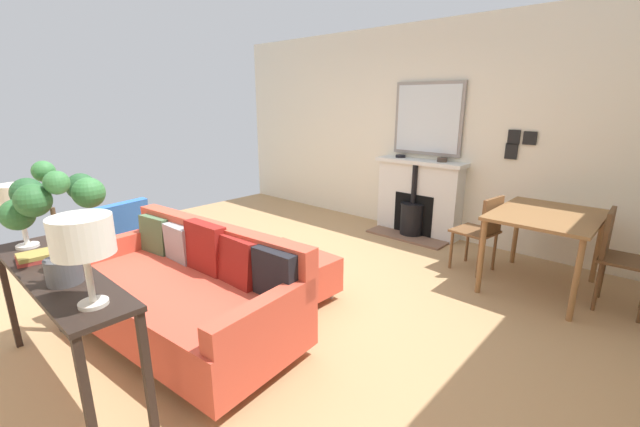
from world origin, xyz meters
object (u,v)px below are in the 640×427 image
(ottoman, at_px, (285,273))
(armchair_accent, at_px, (113,230))
(book_stack, at_px, (40,256))
(mantel_bowl_far, at_px, (442,159))
(fireplace, at_px, (417,201))
(console_table, at_px, (59,287))
(table_lamp_far_end, at_px, (83,238))
(sofa, at_px, (185,292))
(mantel_bowl_near, at_px, (400,156))
(table_lamp_near_end, at_px, (18,200))
(potted_plant, at_px, (53,208))
(dining_chair_by_back_wall, at_px, (617,251))
(dining_chair_near_fireplace, at_px, (482,228))
(dining_table, at_px, (546,223))

(ottoman, distance_m, armchair_accent, 1.99)
(book_stack, bearing_deg, mantel_bowl_far, 171.40)
(fireplace, xyz_separation_m, console_table, (4.23, -0.08, 0.23))
(fireplace, bearing_deg, table_lamp_far_end, 7.18)
(sofa, bearing_deg, mantel_bowl_near, -176.01)
(console_table, height_order, table_lamp_near_end, table_lamp_near_end)
(mantel_bowl_near, distance_m, table_lamp_far_end, 4.35)
(mantel_bowl_far, bearing_deg, table_lamp_near_end, -12.90)
(sofa, bearing_deg, potted_plant, 15.29)
(mantel_bowl_far, height_order, sofa, mantel_bowl_far)
(book_stack, distance_m, dining_chair_by_back_wall, 4.44)
(dining_chair_by_back_wall, bearing_deg, potted_plant, -31.27)
(fireplace, distance_m, dining_chair_by_back_wall, 2.39)
(armchair_accent, bearing_deg, mantel_bowl_near, 156.45)
(potted_plant, height_order, dining_chair_by_back_wall, potted_plant)
(mantel_bowl_near, relative_size, table_lamp_near_end, 0.31)
(ottoman, relative_size, dining_chair_near_fireplace, 1.01)
(console_table, relative_size, dining_table, 1.47)
(sofa, relative_size, dining_table, 1.86)
(potted_plant, bearing_deg, table_lamp_near_end, -90.21)
(mantel_bowl_far, relative_size, sofa, 0.06)
(mantel_bowl_far, xyz_separation_m, dining_chair_near_fireplace, (0.73, 0.85, -0.56))
(console_table, height_order, dining_table, console_table)
(armchair_accent, relative_size, dining_chair_by_back_wall, 0.88)
(fireplace, xyz_separation_m, table_lamp_near_end, (4.23, -0.69, 0.67))
(console_table, distance_m, book_stack, 0.31)
(book_stack, bearing_deg, potted_plant, 90.31)
(armchair_accent, height_order, dining_chair_near_fireplace, dining_chair_near_fireplace)
(armchair_accent, bearing_deg, sofa, 85.55)
(dining_chair_by_back_wall, bearing_deg, book_stack, -36.76)
(fireplace, relative_size, book_stack, 4.36)
(ottoman, height_order, dining_chair_near_fireplace, dining_chair_near_fireplace)
(table_lamp_near_end, bearing_deg, console_table, 90.00)
(fireplace, xyz_separation_m, mantel_bowl_far, (-0.04, 0.29, 0.59))
(fireplace, relative_size, dining_chair_by_back_wall, 1.39)
(table_lamp_near_end, bearing_deg, book_stack, 89.01)
(mantel_bowl_far, height_order, dining_table, mantel_bowl_far)
(armchair_accent, relative_size, book_stack, 2.76)
(table_lamp_near_end, xyz_separation_m, dining_table, (-3.54, 2.41, -0.46))
(mantel_bowl_near, bearing_deg, sofa, 3.99)
(potted_plant, bearing_deg, mantel_bowl_near, -173.82)
(console_table, relative_size, table_lamp_near_end, 3.68)
(fireplace, distance_m, sofa, 3.42)
(dining_table, bearing_deg, console_table, -26.89)
(mantel_bowl_near, distance_m, sofa, 3.53)
(sofa, relative_size, armchair_accent, 2.65)
(ottoman, distance_m, dining_chair_near_fireplace, 2.12)
(armchair_accent, bearing_deg, table_lamp_far_end, 67.83)
(mantel_bowl_far, height_order, armchair_accent, mantel_bowl_far)
(mantel_bowl_far, distance_m, armchair_accent, 3.96)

